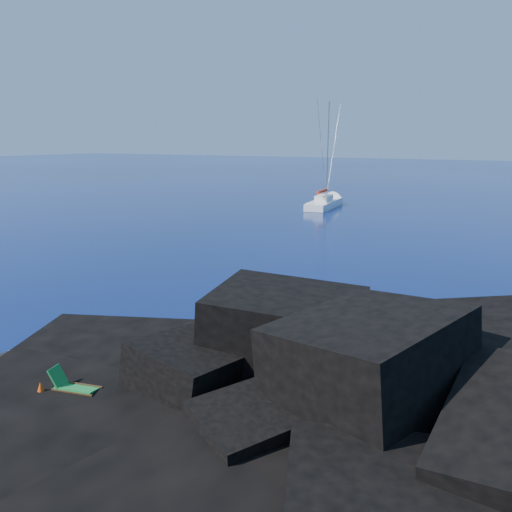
{
  "coord_description": "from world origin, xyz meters",
  "views": [
    {
      "loc": [
        16.77,
        -8.61,
        8.06
      ],
      "look_at": [
        4.48,
        13.9,
        2.0
      ],
      "focal_mm": 35.0,
      "sensor_mm": 36.0,
      "label": 1
    }
  ],
  "objects_px": {
    "deck_chair": "(76,383)",
    "marker_cone": "(41,391)",
    "sailboat": "(325,207)",
    "sunbather": "(92,380)"
  },
  "relations": [
    {
      "from": "sailboat",
      "to": "sunbather",
      "type": "bearing_deg",
      "value": -83.09
    },
    {
      "from": "sunbather",
      "to": "sailboat",
      "type": "bearing_deg",
      "value": 74.7
    },
    {
      "from": "sunbather",
      "to": "marker_cone",
      "type": "distance_m",
      "value": 1.54
    },
    {
      "from": "sunbather",
      "to": "marker_cone",
      "type": "bearing_deg",
      "value": -142.6
    },
    {
      "from": "deck_chair",
      "to": "sunbather",
      "type": "xyz_separation_m",
      "value": [
        -0.22,
        0.79,
        -0.33
      ]
    },
    {
      "from": "sailboat",
      "to": "deck_chair",
      "type": "xyz_separation_m",
      "value": [
        9.9,
        -46.7,
        0.85
      ]
    },
    {
      "from": "sailboat",
      "to": "sunbather",
      "type": "distance_m",
      "value": 46.93
    },
    {
      "from": "deck_chair",
      "to": "marker_cone",
      "type": "distance_m",
      "value": 1.08
    },
    {
      "from": "sunbather",
      "to": "marker_cone",
      "type": "height_order",
      "value": "marker_cone"
    },
    {
      "from": "sunbather",
      "to": "marker_cone",
      "type": "xyz_separation_m",
      "value": [
        -0.66,
        -1.38,
        0.12
      ]
    }
  ]
}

